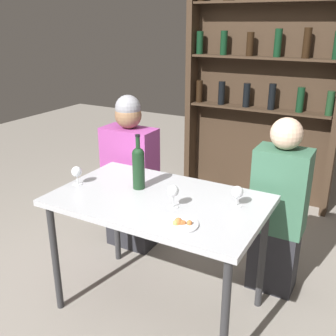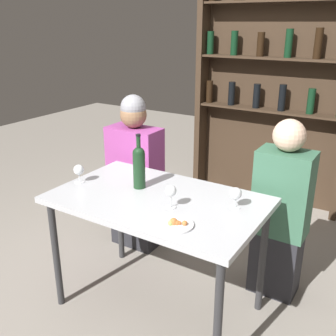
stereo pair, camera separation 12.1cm
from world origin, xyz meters
TOP-DOWN VIEW (x-y plane):
  - ground_plane at (0.00, 0.00)m, footprint 10.00×10.00m
  - dining_table at (0.00, 0.00)m, footprint 1.24×0.76m
  - wine_rack_wall at (0.00, 1.99)m, footprint 1.51×0.21m
  - wine_bottle at (-0.18, 0.07)m, footprint 0.08×0.08m
  - wine_glass_0 at (0.44, 0.12)m, footprint 0.07×0.07m
  - wine_glass_1 at (-0.56, -0.07)m, footprint 0.07×0.07m
  - wine_glass_2 at (0.13, -0.07)m, footprint 0.06×0.06m
  - food_plate_0 at (0.26, -0.24)m, footprint 0.19×0.19m
  - seated_person_left at (-0.59, 0.56)m, footprint 0.42×0.22m
  - seated_person_right at (0.58, 0.56)m, footprint 0.34×0.22m

SIDE VIEW (x-z plane):
  - ground_plane at x=0.00m, z-range 0.00..0.00m
  - seated_person_right at x=0.58m, z-range -0.03..1.18m
  - seated_person_left at x=-0.59m, z-range -0.02..1.23m
  - dining_table at x=0.00m, z-range 0.32..1.10m
  - food_plate_0 at x=0.26m, z-range 0.77..0.81m
  - wine_glass_1 at x=-0.56m, z-range 0.80..0.92m
  - wine_glass_0 at x=0.44m, z-range 0.80..0.92m
  - wine_glass_2 at x=0.13m, z-range 0.81..0.94m
  - wine_bottle at x=-0.18m, z-range 0.75..1.10m
  - wine_rack_wall at x=0.00m, z-range 0.05..2.24m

